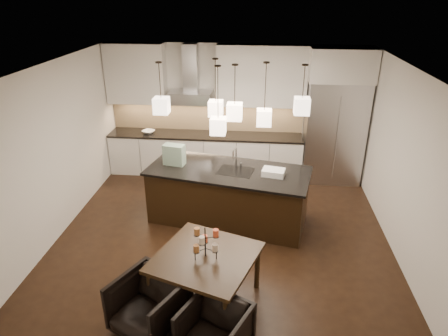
# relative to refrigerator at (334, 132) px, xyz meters

# --- Properties ---
(floor) EXTENTS (5.50, 5.50, 0.02)m
(floor) POSITION_rel_refrigerator_xyz_m (-2.10, -2.38, -1.08)
(floor) COLOR black
(floor) RESTS_ON ground
(ceiling) EXTENTS (5.50, 5.50, 0.02)m
(ceiling) POSITION_rel_refrigerator_xyz_m (-2.10, -2.38, 1.73)
(ceiling) COLOR white
(ceiling) RESTS_ON wall_back
(wall_back) EXTENTS (5.50, 0.02, 2.80)m
(wall_back) POSITION_rel_refrigerator_xyz_m (-2.10, 0.38, 0.32)
(wall_back) COLOR silver
(wall_back) RESTS_ON ground
(wall_front) EXTENTS (5.50, 0.02, 2.80)m
(wall_front) POSITION_rel_refrigerator_xyz_m (-2.10, -5.14, 0.32)
(wall_front) COLOR silver
(wall_front) RESTS_ON ground
(wall_left) EXTENTS (0.02, 5.50, 2.80)m
(wall_left) POSITION_rel_refrigerator_xyz_m (-4.86, -2.38, 0.32)
(wall_left) COLOR silver
(wall_left) RESTS_ON ground
(wall_right) EXTENTS (0.02, 5.50, 2.80)m
(wall_right) POSITION_rel_refrigerator_xyz_m (0.66, -2.38, 0.32)
(wall_right) COLOR silver
(wall_right) RESTS_ON ground
(refrigerator) EXTENTS (1.20, 0.72, 2.15)m
(refrigerator) POSITION_rel_refrigerator_xyz_m (0.00, 0.00, 0.00)
(refrigerator) COLOR #B7B7BA
(refrigerator) RESTS_ON floor
(fridge_panel) EXTENTS (1.26, 0.72, 0.65)m
(fridge_panel) POSITION_rel_refrigerator_xyz_m (0.00, 0.00, 1.40)
(fridge_panel) COLOR silver
(fridge_panel) RESTS_ON refrigerator
(lower_cabinets) EXTENTS (4.21, 0.62, 0.88)m
(lower_cabinets) POSITION_rel_refrigerator_xyz_m (-2.73, 0.05, -0.64)
(lower_cabinets) COLOR silver
(lower_cabinets) RESTS_ON floor
(countertop) EXTENTS (4.21, 0.66, 0.04)m
(countertop) POSITION_rel_refrigerator_xyz_m (-2.73, 0.05, -0.17)
(countertop) COLOR black
(countertop) RESTS_ON lower_cabinets
(backsplash) EXTENTS (4.21, 0.02, 0.63)m
(backsplash) POSITION_rel_refrigerator_xyz_m (-2.73, 0.35, 0.16)
(backsplash) COLOR #D7B787
(backsplash) RESTS_ON countertop
(upper_cab_left) EXTENTS (1.25, 0.35, 1.25)m
(upper_cab_left) POSITION_rel_refrigerator_xyz_m (-4.20, 0.19, 1.10)
(upper_cab_left) COLOR silver
(upper_cab_left) RESTS_ON wall_back
(upper_cab_right) EXTENTS (1.85, 0.35, 1.25)m
(upper_cab_right) POSITION_rel_refrigerator_xyz_m (-1.55, 0.19, 1.10)
(upper_cab_right) COLOR silver
(upper_cab_right) RESTS_ON wall_back
(hood_canopy) EXTENTS (0.90, 0.52, 0.24)m
(hood_canopy) POSITION_rel_refrigerator_xyz_m (-3.03, 0.10, 0.65)
(hood_canopy) COLOR #B7B7BA
(hood_canopy) RESTS_ON wall_back
(hood_chimney) EXTENTS (0.30, 0.28, 0.96)m
(hood_chimney) POSITION_rel_refrigerator_xyz_m (-3.03, 0.21, 1.24)
(hood_chimney) COLOR #B7B7BA
(hood_chimney) RESTS_ON hood_canopy
(fruit_bowl) EXTENTS (0.33, 0.33, 0.06)m
(fruit_bowl) POSITION_rel_refrigerator_xyz_m (-3.97, 0.00, -0.12)
(fruit_bowl) COLOR silver
(fruit_bowl) RESTS_ON countertop
(island_body) EXTENTS (2.85, 1.59, 0.94)m
(island_body) POSITION_rel_refrigerator_xyz_m (-2.05, -1.89, -0.60)
(island_body) COLOR black
(island_body) RESTS_ON floor
(island_top) EXTENTS (2.95, 1.69, 0.04)m
(island_top) POSITION_rel_refrigerator_xyz_m (-2.05, -1.89, -0.11)
(island_top) COLOR black
(island_top) RESTS_ON island_body
(faucet) EXTENTS (0.16, 0.27, 0.41)m
(faucet) POSITION_rel_refrigerator_xyz_m (-1.93, -1.81, 0.12)
(faucet) COLOR silver
(faucet) RESTS_ON island_top
(tote_bag) EXTENTS (0.40, 0.26, 0.37)m
(tote_bag) POSITION_rel_refrigerator_xyz_m (-3.02, -1.75, 0.10)
(tote_bag) COLOR #1E5834
(tote_bag) RESTS_ON island_top
(food_container) EXTENTS (0.41, 0.33, 0.11)m
(food_container) POSITION_rel_refrigerator_xyz_m (-1.29, -2.04, -0.03)
(food_container) COLOR silver
(food_container) RESTS_ON island_top
(dining_table) EXTENTS (1.53, 1.53, 0.72)m
(dining_table) POSITION_rel_refrigerator_xyz_m (-2.17, -3.96, -0.71)
(dining_table) COLOR black
(dining_table) RESTS_ON floor
(candelabra) EXTENTS (0.44, 0.44, 0.42)m
(candelabra) POSITION_rel_refrigerator_xyz_m (-2.17, -3.96, -0.14)
(candelabra) COLOR black
(candelabra) RESTS_ON dining_table
(candle_a) EXTENTS (0.09, 0.09, 0.10)m
(candle_a) POSITION_rel_refrigerator_xyz_m (-2.04, -4.01, -0.18)
(candle_a) COLOR beige
(candle_a) RESTS_ON candelabra
(candle_b) EXTENTS (0.09, 0.09, 0.10)m
(candle_b) POSITION_rel_refrigerator_xyz_m (-2.19, -3.83, -0.18)
(candle_b) COLOR #DC4E2C
(candle_b) RESTS_ON candelabra
(candle_c) EXTENTS (0.09, 0.09, 0.10)m
(candle_c) POSITION_rel_refrigerator_xyz_m (-2.27, -4.05, -0.18)
(candle_c) COLOR #9B5F31
(candle_c) RESTS_ON candelabra
(candle_d) EXTENTS (0.09, 0.09, 0.10)m
(candle_d) POSITION_rel_refrigerator_xyz_m (-2.04, -3.92, -0.03)
(candle_d) COLOR #DC4E2C
(candle_d) RESTS_ON candelabra
(candle_e) EXTENTS (0.09, 0.09, 0.10)m
(candle_e) POSITION_rel_refrigerator_xyz_m (-2.28, -3.90, -0.03)
(candle_e) COLOR #9B5F31
(candle_e) RESTS_ON candelabra
(candle_f) EXTENTS (0.09, 0.09, 0.10)m
(candle_f) POSITION_rel_refrigerator_xyz_m (-2.19, -4.09, -0.03)
(candle_f) COLOR beige
(candle_f) RESTS_ON candelabra
(armchair_left) EXTENTS (1.04, 1.05, 0.72)m
(armchair_left) POSITION_rel_refrigerator_xyz_m (-2.79, -4.51, -0.72)
(armchair_left) COLOR black
(armchair_left) RESTS_ON floor
(armchair_right) EXTENTS (0.93, 0.94, 0.65)m
(armchair_right) POSITION_rel_refrigerator_xyz_m (-1.96, -4.80, -0.75)
(armchair_right) COLOR black
(armchair_right) RESTS_ON floor
(pendant_a) EXTENTS (0.24, 0.24, 0.26)m
(pendant_a) POSITION_rel_refrigerator_xyz_m (-3.14, -1.94, 1.03)
(pendant_a) COLOR #FFE7CB
(pendant_a) RESTS_ON ceiling
(pendant_b) EXTENTS (0.24, 0.24, 0.26)m
(pendant_b) POSITION_rel_refrigerator_xyz_m (-2.30, -1.53, 0.89)
(pendant_b) COLOR #FFE7CB
(pendant_b) RESTS_ON ceiling
(pendant_c) EXTENTS (0.24, 0.24, 0.26)m
(pendant_c) POSITION_rel_refrigerator_xyz_m (-1.95, -2.03, 0.99)
(pendant_c) COLOR #FFE7CB
(pendant_c) RESTS_ON ceiling
(pendant_d) EXTENTS (0.24, 0.24, 0.26)m
(pendant_d) POSITION_rel_refrigerator_xyz_m (-1.48, -1.80, 0.83)
(pendant_d) COLOR #FFE7CB
(pendant_d) RESTS_ON ceiling
(pendant_e) EXTENTS (0.24, 0.24, 0.26)m
(pendant_e) POSITION_rel_refrigerator_xyz_m (-0.90, -1.94, 1.08)
(pendant_e) COLOR #FFE7CB
(pendant_e) RESTS_ON ceiling
(pendant_f) EXTENTS (0.24, 0.24, 0.26)m
(pendant_f) POSITION_rel_refrigerator_xyz_m (-2.20, -2.15, 0.79)
(pendant_f) COLOR #FFE7CB
(pendant_f) RESTS_ON ceiling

